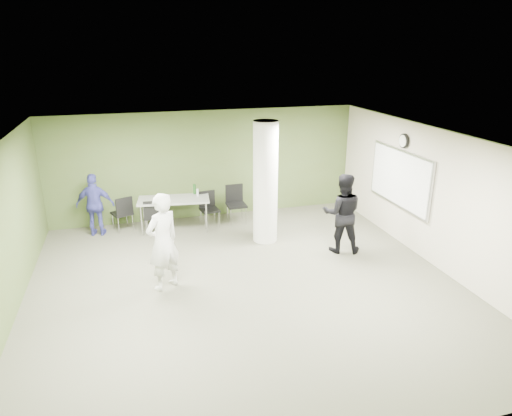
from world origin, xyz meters
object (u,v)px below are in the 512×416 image
object	(u,v)px
chair_back_left	(123,211)
man_black	(342,213)
folding_table	(174,201)
woman_white	(163,242)
man_blue	(95,205)

from	to	relation	value
chair_back_left	man_black	bearing A→B (deg)	129.06
folding_table	chair_back_left	world-z (taller)	folding_table
woman_white	man_black	bearing A→B (deg)	156.23
man_blue	chair_back_left	bearing A→B (deg)	-159.77
woman_white	man_blue	bearing A→B (deg)	-99.09
woman_white	chair_back_left	bearing A→B (deg)	-109.78
man_blue	woman_white	bearing A→B (deg)	125.35
chair_back_left	woman_white	distance (m)	3.24
woman_white	man_blue	distance (m)	3.32
folding_table	woman_white	distance (m)	2.90
folding_table	man_black	size ratio (longest dim) A/B	1.01
chair_back_left	woman_white	size ratio (longest dim) A/B	0.47
chair_back_left	man_blue	size ratio (longest dim) A/B	0.58
folding_table	man_blue	bearing A→B (deg)	-178.41
man_black	man_blue	distance (m)	5.76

